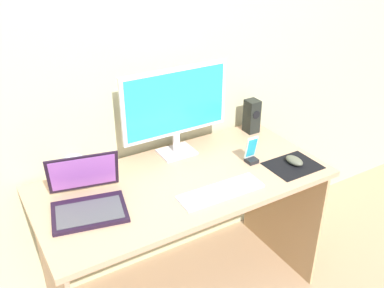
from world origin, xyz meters
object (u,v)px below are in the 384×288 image
monitor (176,107)px  phone_in_dock (251,153)px  laptop (87,198)px  mouse (294,161)px  keyboard_external (221,191)px  fishbowl (75,169)px  speaker_right (252,116)px

monitor → phone_in_dock: (0.28, -0.27, -0.21)m
laptop → mouse: laptop is taller
monitor → mouse: size_ratio=5.73×
monitor → keyboard_external: 0.49m
keyboard_external → mouse: 0.45m
fishbowl → monitor: bearing=-0.7°
speaker_right → laptop: size_ratio=0.53×
monitor → fishbowl: monitor is taller
laptop → keyboard_external: laptop is taller
fishbowl → laptop: bearing=-94.7°
keyboard_external → phone_in_dock: 0.32m
monitor → fishbowl: (-0.53, 0.01, -0.19)m
laptop → keyboard_external: bearing=-19.8°
laptop → keyboard_external: 0.58m
laptop → phone_in_dock: (0.82, -0.05, 0.00)m
speaker_right → phone_in_dock: bearing=-127.6°
speaker_right → fishbowl: speaker_right is taller
fishbowl → phone_in_dock: (0.81, -0.27, -0.02)m
fishbowl → keyboard_external: size_ratio=0.35×
speaker_right → mouse: (-0.04, -0.40, -0.07)m
fishbowl → mouse: bearing=-22.5°
mouse → phone_in_dock: 0.21m
mouse → phone_in_dock: phone_in_dock is taller
keyboard_external → phone_in_dock: phone_in_dock is taller
monitor → speaker_right: size_ratio=3.00×
monitor → mouse: 0.64m
laptop → phone_in_dock: laptop is taller
keyboard_external → fishbowl: bearing=142.5°
monitor → phone_in_dock: monitor is taller
speaker_right → phone_in_dock: (-0.21, -0.27, -0.05)m
fishbowl → mouse: fishbowl is taller
monitor → fishbowl: 0.56m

